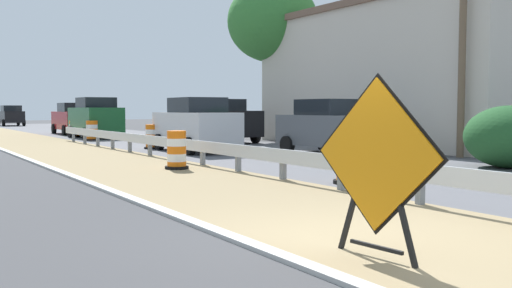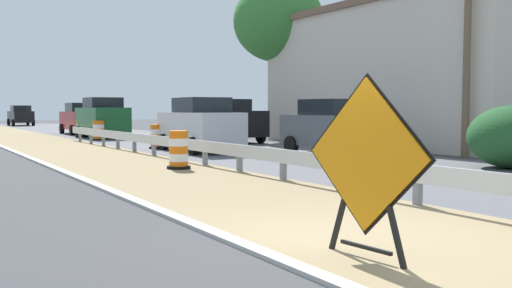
# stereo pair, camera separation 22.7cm
# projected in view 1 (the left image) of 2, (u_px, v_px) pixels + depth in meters

# --- Properties ---
(ground_plane) EXTENTS (160.00, 160.00, 0.00)m
(ground_plane) POSITION_uv_depth(u_px,v_px,m) (366.00, 242.00, 6.87)
(ground_plane) COLOR #3D3D3F
(median_dirt_strip) EXTENTS (4.07, 120.00, 0.01)m
(median_dirt_strip) POSITION_uv_depth(u_px,v_px,m) (413.00, 234.00, 7.31)
(median_dirt_strip) COLOR #8E7A56
(median_dirt_strip) RESTS_ON ground
(curb_near_edge) EXTENTS (0.20, 120.00, 0.11)m
(curb_near_edge) POSITION_uv_depth(u_px,v_px,m) (279.00, 257.00, 6.17)
(curb_near_edge) COLOR #ADADA8
(curb_near_edge) RESTS_ON ground
(guardrail_median) EXTENTS (0.18, 48.38, 0.71)m
(guardrail_median) POSITION_uv_depth(u_px,v_px,m) (469.00, 181.00, 8.68)
(guardrail_median) COLOR silver
(guardrail_median) RESTS_ON ground
(warning_sign_diamond) EXTENTS (0.20, 1.75, 2.02)m
(warning_sign_diamond) POSITION_uv_depth(u_px,v_px,m) (376.00, 161.00, 6.09)
(warning_sign_diamond) COLOR black
(warning_sign_diamond) RESTS_ON ground
(traffic_barrel_nearest) EXTENTS (0.71, 0.71, 1.07)m
(traffic_barrel_nearest) POSITION_uv_depth(u_px,v_px,m) (350.00, 162.00, 12.23)
(traffic_barrel_nearest) COLOR orange
(traffic_barrel_nearest) RESTS_ON ground
(traffic_barrel_close) EXTENTS (0.64, 0.64, 1.04)m
(traffic_barrel_close) POSITION_uv_depth(u_px,v_px,m) (177.00, 152.00, 15.23)
(traffic_barrel_close) COLOR orange
(traffic_barrel_close) RESTS_ON ground
(traffic_barrel_mid) EXTENTS (0.67, 0.67, 1.00)m
(traffic_barrel_mid) POSITION_uv_depth(u_px,v_px,m) (152.00, 138.00, 22.94)
(traffic_barrel_mid) COLOR orange
(traffic_barrel_mid) RESTS_ON ground
(traffic_barrel_far) EXTENTS (0.73, 0.73, 1.02)m
(traffic_barrel_far) POSITION_uv_depth(u_px,v_px,m) (92.00, 132.00, 29.13)
(traffic_barrel_far) COLOR orange
(traffic_barrel_far) RESTS_ON ground
(traffic_barrel_farther) EXTENTS (0.72, 0.72, 0.96)m
(traffic_barrel_farther) POSITION_uv_depth(u_px,v_px,m) (74.00, 130.00, 32.56)
(traffic_barrel_farther) COLOR orange
(traffic_barrel_farther) RESTS_ON ground
(car_lead_near_lane) EXTENTS (2.11, 4.51, 2.05)m
(car_lead_near_lane) POSITION_uv_depth(u_px,v_px,m) (196.00, 125.00, 21.42)
(car_lead_near_lane) COLOR silver
(car_lead_near_lane) RESTS_ON ground
(car_trailing_near_lane) EXTENTS (2.26, 4.41, 2.16)m
(car_trailing_near_lane) POSITION_uv_depth(u_px,v_px,m) (73.00, 115.00, 49.92)
(car_trailing_near_lane) COLOR black
(car_trailing_near_lane) RESTS_ON ground
(car_lead_far_lane) EXTENTS (2.14, 4.77, 2.02)m
(car_lead_far_lane) POSITION_uv_depth(u_px,v_px,m) (73.00, 119.00, 36.33)
(car_lead_far_lane) COLOR maroon
(car_lead_far_lane) RESTS_ON ground
(car_mid_far_lane) EXTENTS (2.10, 4.35, 1.97)m
(car_mid_far_lane) POSITION_uv_depth(u_px,v_px,m) (331.00, 127.00, 19.89)
(car_mid_far_lane) COLOR #4C5156
(car_mid_far_lane) RESTS_ON ground
(car_trailing_far_lane) EXTENTS (2.07, 4.21, 1.97)m
(car_trailing_far_lane) POSITION_uv_depth(u_px,v_px,m) (11.00, 116.00, 54.72)
(car_trailing_far_lane) COLOR black
(car_trailing_far_lane) RESTS_ON ground
(car_distant_a) EXTENTS (2.21, 4.51, 2.10)m
(car_distant_a) POSITION_uv_depth(u_px,v_px,m) (222.00, 121.00, 27.55)
(car_distant_a) COLOR black
(car_distant_a) RESTS_ON ground
(car_distant_b) EXTENTS (2.15, 4.35, 2.26)m
(car_distant_b) POSITION_uv_depth(u_px,v_px,m) (95.00, 118.00, 31.34)
(car_distant_b) COLOR #195128
(car_distant_b) RESTS_ON ground
(roadside_shop_near) EXTENTS (7.21, 13.97, 6.24)m
(roadside_shop_near) POSITION_uv_depth(u_px,v_px,m) (406.00, 76.00, 25.74)
(roadside_shop_near) COLOR beige
(roadside_shop_near) RESTS_ON ground
(utility_pole_near) EXTENTS (0.24, 1.80, 7.54)m
(utility_pole_near) POSITION_uv_depth(u_px,v_px,m) (462.00, 40.00, 18.69)
(utility_pole_near) COLOR brown
(utility_pole_near) RESTS_ON ground
(bush_roadside) EXTENTS (2.39, 2.39, 1.73)m
(bush_roadside) POSITION_uv_depth(u_px,v_px,m) (509.00, 137.00, 15.47)
(bush_roadside) COLOR #1E4C23
(bush_roadside) RESTS_ON ground
(tree_roadside) EXTENTS (4.78, 4.78, 8.40)m
(tree_roadside) POSITION_uv_depth(u_px,v_px,m) (273.00, 22.00, 29.70)
(tree_roadside) COLOR brown
(tree_roadside) RESTS_ON ground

